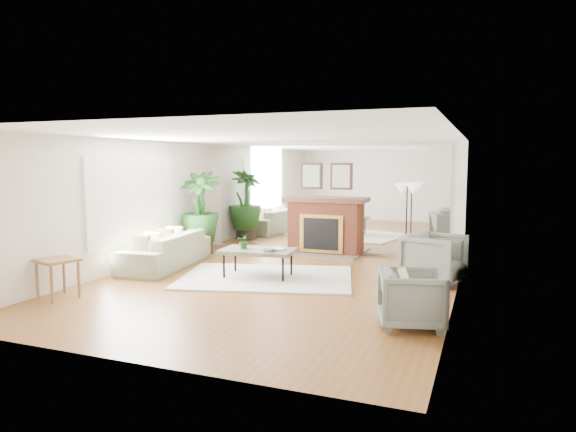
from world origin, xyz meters
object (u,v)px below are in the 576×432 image
at_px(sofa, 165,250).
at_px(floor_lamp, 407,195).
at_px(fireplace, 324,225).
at_px(side_table, 57,265).
at_px(armchair_back, 434,258).
at_px(coffee_table, 258,252).
at_px(armchair_front, 412,299).
at_px(potted_ficus, 200,210).

distance_m(sofa, floor_lamp, 5.04).
distance_m(fireplace, side_table, 5.73).
bearing_deg(armchair_back, fireplace, 70.83).
bearing_deg(coffee_table, armchair_back, 14.76).
bearing_deg(armchair_back, floor_lamp, 40.33).
bearing_deg(armchair_back, coffee_table, 122.39).
bearing_deg(side_table, fireplace, 62.42).
height_order(armchair_front, side_table, armchair_front).
distance_m(sofa, armchair_front, 5.39).
distance_m(fireplace, coffee_table, 2.76).
relative_size(coffee_table, floor_lamp, 0.84).
bearing_deg(fireplace, floor_lamp, -4.90).
relative_size(sofa, armchair_back, 2.50).
height_order(sofa, armchair_front, armchair_front).
height_order(coffee_table, floor_lamp, floor_lamp).
relative_size(coffee_table, potted_ficus, 0.74).
relative_size(fireplace, floor_lamp, 1.26).
relative_size(armchair_front, floor_lamp, 0.49).
bearing_deg(side_table, floor_lamp, 47.50).
bearing_deg(fireplace, armchair_front, -60.33).
relative_size(coffee_table, sofa, 0.59).
xyz_separation_m(coffee_table, side_table, (-2.28, -2.34, 0.03)).
bearing_deg(armchair_front, sofa, 52.51).
bearing_deg(floor_lamp, armchair_back, -67.30).
bearing_deg(potted_ficus, sofa, -84.59).
bearing_deg(sofa, side_table, -10.98).
distance_m(fireplace, potted_ficus, 2.80).
bearing_deg(floor_lamp, coffee_table, -130.91).
height_order(coffee_table, armchair_back, armchair_back).
bearing_deg(side_table, sofa, 85.46).
xyz_separation_m(fireplace, armchair_front, (2.57, -4.51, -0.30)).
xyz_separation_m(coffee_table, armchair_front, (2.94, -1.78, -0.12)).
xyz_separation_m(fireplace, potted_ficus, (-2.60, -0.97, 0.33)).
height_order(coffee_table, armchair_front, armchair_front).
height_order(sofa, side_table, sofa).
xyz_separation_m(fireplace, side_table, (-2.65, -5.07, -0.15)).
relative_size(sofa, floor_lamp, 1.43).
bearing_deg(armchair_back, armchair_front, -163.04).
relative_size(armchair_back, armchair_front, 1.17).
xyz_separation_m(sofa, armchair_front, (5.02, -1.95, 0.02)).
bearing_deg(sofa, armchair_back, 90.48).
relative_size(coffee_table, armchair_back, 1.47).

